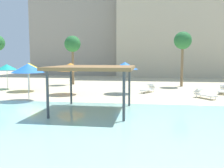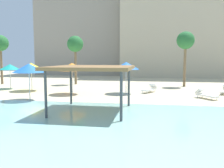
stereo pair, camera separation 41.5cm
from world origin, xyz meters
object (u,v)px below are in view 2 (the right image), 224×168
(beach_umbrella_yellow_3, at_px, (31,67))
(beach_umbrella_blue_7, at_px, (126,66))
(palm_tree_0, at_px, (0,44))
(beach_umbrella_orange_5, at_px, (72,67))
(beach_umbrella_blue_4, at_px, (29,68))
(beach_umbrella_teal_1, at_px, (10,67))
(palm_tree_2, at_px, (75,45))
(shade_pavilion, at_px, (92,69))
(lounge_chair_4, at_px, (205,94))
(palm_tree_3, at_px, (185,42))
(lounge_chair_5, at_px, (150,89))

(beach_umbrella_yellow_3, relative_size, beach_umbrella_blue_7, 0.96)
(beach_umbrella_blue_7, relative_size, palm_tree_0, 0.47)
(beach_umbrella_yellow_3, height_order, beach_umbrella_orange_5, beach_umbrella_orange_5)
(beach_umbrella_orange_5, bearing_deg, beach_umbrella_blue_4, -120.46)
(beach_umbrella_yellow_3, bearing_deg, beach_umbrella_teal_1, 159.88)
(palm_tree_2, bearing_deg, shade_pavilion, -68.54)
(lounge_chair_4, relative_size, palm_tree_0, 0.33)
(beach_umbrella_orange_5, relative_size, palm_tree_3, 0.45)
(beach_umbrella_blue_4, xyz_separation_m, lounge_chair_4, (12.97, 2.82, -2.04))
(beach_umbrella_blue_4, xyz_separation_m, lounge_chair_5, (8.73, 5.56, -2.04))
(palm_tree_0, height_order, palm_tree_2, palm_tree_0)
(palm_tree_0, bearing_deg, palm_tree_2, 7.35)
(beach_umbrella_yellow_3, xyz_separation_m, beach_umbrella_orange_5, (4.53, -1.42, 0.04))
(palm_tree_2, bearing_deg, beach_umbrella_orange_5, -74.19)
(lounge_chair_4, bearing_deg, beach_umbrella_yellow_3, -131.41)
(lounge_chair_4, height_order, palm_tree_0, palm_tree_0)
(lounge_chair_4, height_order, palm_tree_3, palm_tree_3)
(palm_tree_3, bearing_deg, palm_tree_0, -178.01)
(shade_pavilion, bearing_deg, beach_umbrella_blue_4, 150.65)
(beach_umbrella_blue_7, bearing_deg, beach_umbrella_yellow_3, 178.14)
(beach_umbrella_blue_7, bearing_deg, beach_umbrella_orange_5, -166.17)
(shade_pavilion, xyz_separation_m, beach_umbrella_yellow_3, (-7.97, 8.06, -0.17))
(shade_pavilion, xyz_separation_m, beach_umbrella_blue_4, (-5.52, 3.10, -0.11))
(beach_umbrella_blue_7, height_order, palm_tree_0, palm_tree_0)
(beach_umbrella_blue_4, relative_size, lounge_chair_5, 1.38)
(beach_umbrella_orange_5, distance_m, palm_tree_0, 13.01)
(beach_umbrella_blue_7, height_order, palm_tree_2, palm_tree_2)
(beach_umbrella_teal_1, height_order, palm_tree_2, palm_tree_2)
(palm_tree_3, bearing_deg, palm_tree_2, 178.15)
(lounge_chair_5, bearing_deg, palm_tree_2, -93.14)
(palm_tree_0, bearing_deg, lounge_chair_5, -14.03)
(beach_umbrella_teal_1, distance_m, lounge_chair_5, 14.21)
(palm_tree_2, bearing_deg, lounge_chair_4, -32.51)
(palm_tree_0, bearing_deg, beach_umbrella_teal_1, -47.66)
(palm_tree_0, relative_size, palm_tree_3, 0.98)
(beach_umbrella_yellow_3, xyz_separation_m, palm_tree_3, (14.85, 5.77, 2.57))
(palm_tree_0, bearing_deg, beach_umbrella_blue_4, -48.08)
(palm_tree_3, bearing_deg, shade_pavilion, -116.43)
(beach_umbrella_yellow_3, xyz_separation_m, beach_umbrella_blue_4, (2.45, -4.95, 0.06))
(beach_umbrella_blue_7, bearing_deg, beach_umbrella_blue_4, -144.99)
(palm_tree_2, bearing_deg, palm_tree_3, -1.85)
(shade_pavilion, height_order, beach_umbrella_teal_1, shade_pavilion)
(beach_umbrella_blue_4, bearing_deg, palm_tree_3, 40.87)
(beach_umbrella_blue_7, distance_m, lounge_chair_4, 6.91)
(beach_umbrella_yellow_3, height_order, lounge_chair_4, beach_umbrella_yellow_3)
(beach_umbrella_yellow_3, xyz_separation_m, lounge_chair_4, (15.42, -2.14, -1.98))
(shade_pavilion, distance_m, beach_umbrella_blue_4, 6.34)
(palm_tree_0, bearing_deg, palm_tree_3, 1.99)
(beach_umbrella_teal_1, height_order, palm_tree_0, palm_tree_0)
(beach_umbrella_yellow_3, xyz_separation_m, palm_tree_2, (2.38, 6.18, 2.34))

